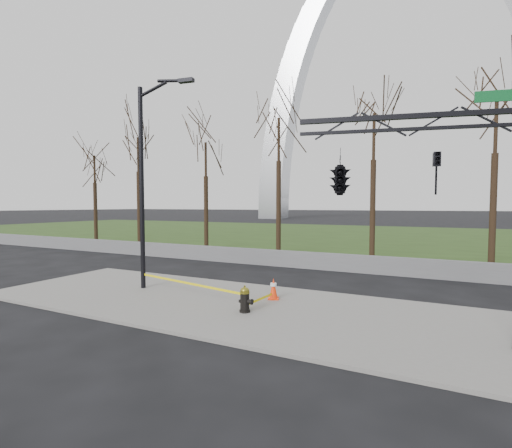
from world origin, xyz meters
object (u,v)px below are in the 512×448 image
at_px(street_light, 146,172).
at_px(fire_hydrant, 245,300).
at_px(traffic_cone, 273,289).
at_px(traffic_signal_mast, 372,175).

bearing_deg(street_light, fire_hydrant, -21.66).
height_order(traffic_cone, street_light, street_light).
bearing_deg(street_light, traffic_signal_mast, -19.61).
height_order(fire_hydrant, traffic_cone, fire_hydrant).
bearing_deg(street_light, traffic_cone, -1.43).
distance_m(traffic_cone, traffic_signal_mast, 5.65).
relative_size(traffic_cone, traffic_signal_mast, 0.12).
height_order(fire_hydrant, traffic_signal_mast, traffic_signal_mast).
xyz_separation_m(street_light, traffic_signal_mast, (8.73, -1.67, -0.55)).
xyz_separation_m(fire_hydrant, traffic_signal_mast, (3.78, -0.54, 3.66)).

